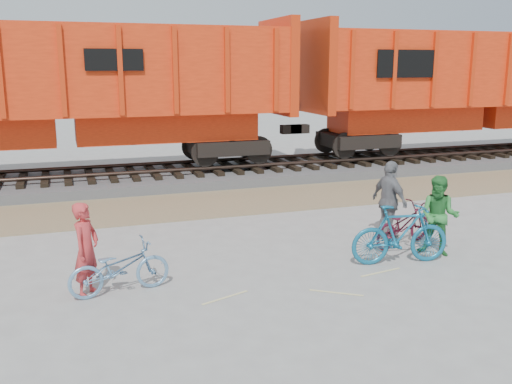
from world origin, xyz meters
The scene contains 12 objects.
ground centered at (0.00, 0.00, 0.00)m, with size 120.00×120.00×0.00m, color #9E9E99.
gravel_strip centered at (0.00, 5.50, 0.01)m, with size 120.00×3.00×0.02m, color #96805D.
ballast_bed centered at (0.00, 9.00, 0.15)m, with size 120.00×4.00×0.30m, color slate.
track centered at (0.00, 9.00, 0.47)m, with size 120.00×2.60×0.24m.
hopper_car_center centered at (-3.21, 9.00, 3.01)m, with size 14.00×3.13×4.65m.
hopper_car_right centered at (11.79, 9.00, 3.01)m, with size 14.00×3.13×4.65m.
bicycle_blue centered at (-2.59, -0.03, 0.44)m, with size 0.58×1.68×0.88m, color #6593BA.
bicycle_teal centered at (2.59, -0.27, 0.57)m, with size 0.54×1.91×1.15m, color #146489.
bicycle_maroon centered at (3.29, 0.69, 0.44)m, with size 0.59×1.69×0.89m, color #531527.
person_solo centered at (-3.09, 0.07, 0.78)m, with size 0.57×0.37×1.56m, color #BD3132.
person_man centered at (3.59, -0.07, 0.80)m, with size 0.77×0.60×1.59m, color #2C7D36.
person_woman centered at (3.19, 1.09, 0.87)m, with size 1.01×0.42×1.73m, color slate.
Camera 1 is at (-3.33, -9.15, 3.70)m, focal length 40.00 mm.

